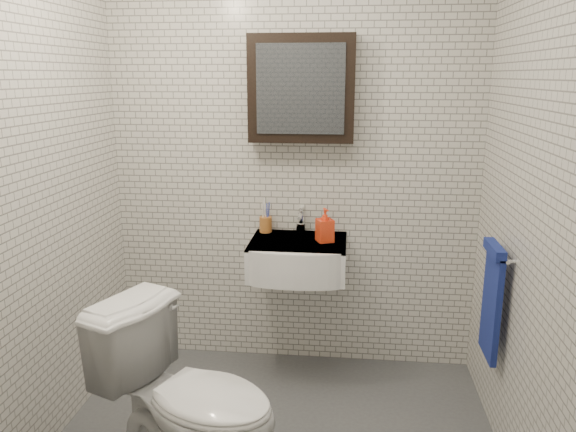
{
  "coord_description": "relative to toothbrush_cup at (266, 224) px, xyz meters",
  "views": [
    {
      "loc": [
        0.33,
        -2.31,
        1.78
      ],
      "look_at": [
        0.03,
        0.45,
        1.08
      ],
      "focal_mm": 35.0,
      "sensor_mm": 36.0,
      "label": 1
    }
  ],
  "objects": [
    {
      "name": "room_shell",
      "position": [
        0.16,
        -0.94,
        0.56
      ],
      "size": [
        2.22,
        2.02,
        2.51
      ],
      "color": "silver",
      "rests_on": "ground"
    },
    {
      "name": "washbasin",
      "position": [
        0.21,
        -0.21,
        -0.15
      ],
      "size": [
        0.55,
        0.5,
        0.2
      ],
      "color": "white",
      "rests_on": "room_shell"
    },
    {
      "name": "faucet",
      "position": [
        0.21,
        -0.01,
        0.02
      ],
      "size": [
        0.06,
        0.2,
        0.15
      ],
      "color": "silver",
      "rests_on": "washbasin"
    },
    {
      "name": "mirror_cabinet",
      "position": [
        0.21,
        -0.01,
        0.8
      ],
      "size": [
        0.6,
        0.15,
        0.6
      ],
      "color": "black",
      "rests_on": "room_shell"
    },
    {
      "name": "towel_rail",
      "position": [
        1.21,
        -0.59,
        -0.18
      ],
      "size": [
        0.09,
        0.3,
        0.58
      ],
      "color": "silver",
      "rests_on": "room_shell"
    },
    {
      "name": "toothbrush_cup",
      "position": [
        0.0,
        0.0,
        0.0
      ],
      "size": [
        0.09,
        0.09,
        0.21
      ],
      "rotation": [
        0.0,
        0.0,
        -0.16
      ],
      "color": "#AE672B",
      "rests_on": "washbasin"
    },
    {
      "name": "soap_bottle",
      "position": [
        0.37,
        -0.16,
        0.05
      ],
      "size": [
        0.12,
        0.12,
        0.19
      ],
      "primitive_type": "imported",
      "rotation": [
        0.0,
        0.0,
        0.42
      ],
      "color": "orange",
      "rests_on": "washbasin"
    },
    {
      "name": "toilet",
      "position": [
        -0.16,
        -1.16,
        -0.49
      ],
      "size": [
        0.92,
        0.74,
        0.83
      ],
      "primitive_type": "imported",
      "rotation": [
        0.0,
        0.0,
        1.18
      ],
      "color": "white",
      "rests_on": "ground"
    }
  ]
}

